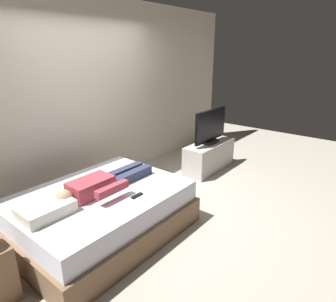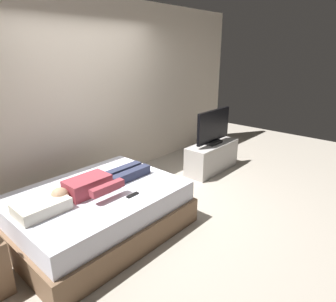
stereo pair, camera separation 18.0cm
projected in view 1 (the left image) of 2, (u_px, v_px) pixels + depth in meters
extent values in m
plane|color=#ADA393|center=(159.00, 211.00, 3.89)|extent=(10.00, 10.00, 0.00)
cube|color=beige|center=(105.00, 93.00, 4.59)|extent=(6.40, 0.10, 2.80)
cube|color=brown|center=(102.00, 221.00, 3.39)|extent=(1.91, 1.45, 0.30)
cube|color=white|center=(100.00, 201.00, 3.30)|extent=(1.83, 1.37, 0.24)
cube|color=silver|center=(46.00, 209.00, 2.78)|extent=(0.48, 0.34, 0.12)
cube|color=#993842|center=(91.00, 187.00, 3.17)|extent=(0.48, 0.28, 0.18)
sphere|color=tan|center=(64.00, 198.00, 2.92)|extent=(0.18, 0.18, 0.18)
cube|color=#2D334C|center=(132.00, 176.00, 3.53)|extent=(0.60, 0.11, 0.11)
cube|color=#2D334C|center=(123.00, 173.00, 3.62)|extent=(0.60, 0.11, 0.11)
cube|color=#993842|center=(112.00, 189.00, 3.03)|extent=(0.40, 0.08, 0.08)
cube|color=black|center=(137.00, 196.00, 3.15)|extent=(0.15, 0.04, 0.02)
cube|color=#B7B2AD|center=(209.00, 156.00, 5.18)|extent=(1.10, 0.40, 0.50)
cube|color=black|center=(210.00, 142.00, 5.09)|extent=(0.32, 0.20, 0.05)
cube|color=black|center=(211.00, 125.00, 4.99)|extent=(0.88, 0.05, 0.54)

